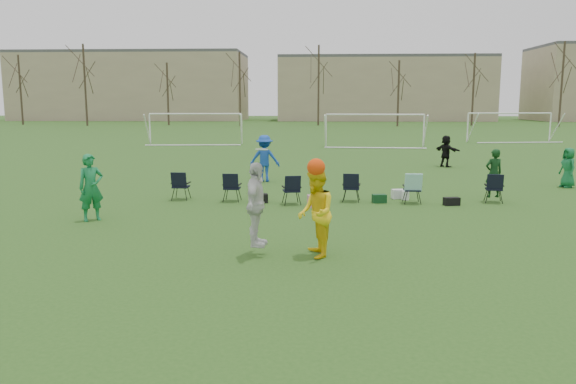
# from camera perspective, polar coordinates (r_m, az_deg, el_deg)

# --- Properties ---
(ground) EXTENTS (260.00, 260.00, 0.00)m
(ground) POSITION_cam_1_polar(r_m,az_deg,el_deg) (11.18, 5.13, -8.10)
(ground) COLOR #275019
(ground) RESTS_ON ground
(fielder_green_near) EXTENTS (0.82, 0.77, 1.88)m
(fielder_green_near) POSITION_cam_1_polar(r_m,az_deg,el_deg) (16.64, -19.38, 0.43)
(fielder_green_near) COLOR #15763E
(fielder_green_near) RESTS_ON ground
(fielder_blue) EXTENTS (1.29, 0.78, 1.95)m
(fielder_blue) POSITION_cam_1_polar(r_m,az_deg,el_deg) (23.60, -2.39, 3.43)
(fielder_blue) COLOR #1643A9
(fielder_blue) RESTS_ON ground
(fielder_green_far) EXTENTS (0.66, 0.86, 1.56)m
(fielder_green_far) POSITION_cam_1_polar(r_m,az_deg,el_deg) (24.53, 26.57, 2.24)
(fielder_green_far) COLOR #116532
(fielder_green_far) RESTS_ON ground
(fielder_black) EXTENTS (1.28, 1.50, 1.63)m
(fielder_black) POSITION_cam_1_polar(r_m,az_deg,el_deg) (30.12, 15.75, 4.02)
(fielder_black) COLOR black
(fielder_black) RESTS_ON ground
(center_contest) EXTENTS (2.00, 1.12, 2.35)m
(center_contest) POSITION_cam_1_polar(r_m,az_deg,el_deg) (12.01, 0.42, -1.70)
(center_contest) COLOR silver
(center_contest) RESTS_ON ground
(sideline_setup) EXTENTS (11.22, 2.12, 1.78)m
(sideline_setup) POSITION_cam_1_polar(r_m,az_deg,el_deg) (18.85, 6.56, 0.56)
(sideline_setup) COLOR #0E3413
(sideline_setup) RESTS_ON ground
(goal_left) EXTENTS (7.39, 0.76, 2.46)m
(goal_left) POSITION_cam_1_polar(r_m,az_deg,el_deg) (45.70, -9.37, 7.25)
(goal_left) COLOR white
(goal_left) RESTS_ON ground
(goal_mid) EXTENTS (7.40, 0.63, 2.46)m
(goal_mid) POSITION_cam_1_polar(r_m,az_deg,el_deg) (42.93, 8.79, 7.15)
(goal_mid) COLOR white
(goal_mid) RESTS_ON ground
(goal_right) EXTENTS (7.35, 1.14, 2.46)m
(goal_right) POSITION_cam_1_polar(r_m,az_deg,el_deg) (51.41, 21.60, 6.93)
(goal_right) COLOR white
(goal_right) RESTS_ON ground
(tree_line) EXTENTS (110.28, 3.28, 11.40)m
(tree_line) POSITION_cam_1_polar(r_m,az_deg,el_deg) (80.54, 3.30, 10.35)
(tree_line) COLOR #382B21
(tree_line) RESTS_ON ground
(building_row) EXTENTS (126.00, 16.00, 13.00)m
(building_row) POSITION_cam_1_polar(r_m,az_deg,el_deg) (106.95, 6.71, 10.47)
(building_row) COLOR tan
(building_row) RESTS_ON ground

